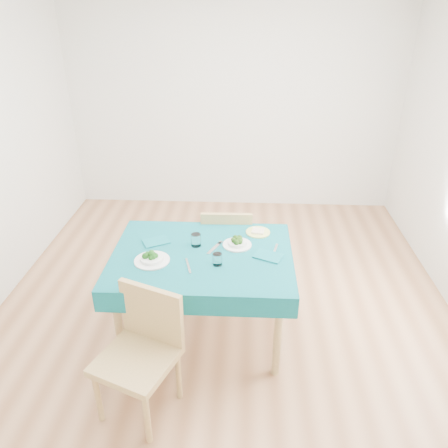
{
  "coord_description": "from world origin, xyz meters",
  "views": [
    {
      "loc": [
        0.16,
        -3.05,
        2.45
      ],
      "look_at": [
        0.0,
        0.0,
        0.85
      ],
      "focal_mm": 35.0,
      "sensor_mm": 36.0,
      "label": 1
    }
  ],
  "objects_px": {
    "table": "(203,295)",
    "chair_near": "(134,344)",
    "bowl_near": "(152,257)",
    "chair_far": "(227,235)",
    "bowl_far": "(237,242)",
    "side_plate": "(258,232)"
  },
  "relations": [
    {
      "from": "table",
      "to": "chair_near",
      "type": "xyz_separation_m",
      "value": [
        -0.35,
        -0.75,
        0.18
      ]
    },
    {
      "from": "table",
      "to": "bowl_near",
      "type": "height_order",
      "value": "bowl_near"
    },
    {
      "from": "chair_far",
      "to": "bowl_far",
      "type": "bearing_deg",
      "value": 98.96
    },
    {
      "from": "bowl_far",
      "to": "side_plate",
      "type": "xyz_separation_m",
      "value": [
        0.16,
        0.21,
        -0.03
      ]
    },
    {
      "from": "table",
      "to": "bowl_far",
      "type": "bearing_deg",
      "value": 28.3
    },
    {
      "from": "table",
      "to": "side_plate",
      "type": "bearing_deg",
      "value": 39.73
    },
    {
      "from": "bowl_near",
      "to": "chair_far",
      "type": "bearing_deg",
      "value": 58.23
    },
    {
      "from": "chair_near",
      "to": "chair_far",
      "type": "distance_m",
      "value": 1.53
    },
    {
      "from": "bowl_far",
      "to": "table",
      "type": "bearing_deg",
      "value": -151.7
    },
    {
      "from": "chair_far",
      "to": "bowl_near",
      "type": "height_order",
      "value": "chair_far"
    },
    {
      "from": "chair_far",
      "to": "side_plate",
      "type": "bearing_deg",
      "value": 126.12
    },
    {
      "from": "bowl_far",
      "to": "chair_far",
      "type": "bearing_deg",
      "value": 100.65
    },
    {
      "from": "chair_far",
      "to": "side_plate",
      "type": "relative_size",
      "value": 5.52
    },
    {
      "from": "chair_near",
      "to": "bowl_near",
      "type": "height_order",
      "value": "chair_near"
    },
    {
      "from": "chair_far",
      "to": "bowl_far",
      "type": "height_order",
      "value": "chair_far"
    },
    {
      "from": "bowl_near",
      "to": "bowl_far",
      "type": "relative_size",
      "value": 1.16
    },
    {
      "from": "table",
      "to": "chair_far",
      "type": "relative_size",
      "value": 1.23
    },
    {
      "from": "chair_far",
      "to": "bowl_near",
      "type": "xyz_separation_m",
      "value": [
        -0.5,
        -0.81,
        0.26
      ]
    },
    {
      "from": "chair_near",
      "to": "side_plate",
      "type": "distance_m",
      "value": 1.36
    },
    {
      "from": "bowl_far",
      "to": "side_plate",
      "type": "distance_m",
      "value": 0.27
    },
    {
      "from": "chair_near",
      "to": "bowl_near",
      "type": "bearing_deg",
      "value": 112.16
    },
    {
      "from": "bowl_near",
      "to": "bowl_far",
      "type": "height_order",
      "value": "bowl_near"
    }
  ]
}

